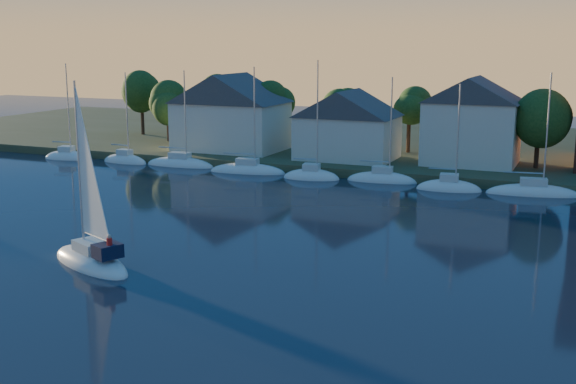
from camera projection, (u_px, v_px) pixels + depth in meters
The scene contains 9 objects.
ground at pixel (62, 377), 32.16m from camera, with size 260.00×260.00×0.00m, color black.
shoreline_land at pixel (430, 149), 99.51m from camera, with size 160.00×50.00×2.00m, color #384025.
wooden_dock at pixel (384, 178), 78.86m from camera, with size 120.00×3.00×1.00m, color brown.
clubhouse_west at pixel (231, 111), 91.58m from camera, with size 13.65×9.45×9.64m.
clubhouse_centre at pixel (348, 124), 84.62m from camera, with size 11.55×8.40×8.08m.
clubhouse_east at pixel (472, 120), 80.80m from camera, with size 10.50×8.40×9.80m.
tree_line at pixel (427, 105), 86.48m from camera, with size 93.40×5.40×8.90m.
moored_fleet at pixel (341, 179), 77.70m from camera, with size 79.50×2.40×12.05m.
hero_sailboat at pixel (92, 257), 47.99m from camera, with size 8.81×5.88×13.29m.
Camera 1 is at (21.10, -23.30, 14.70)m, focal length 45.00 mm.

